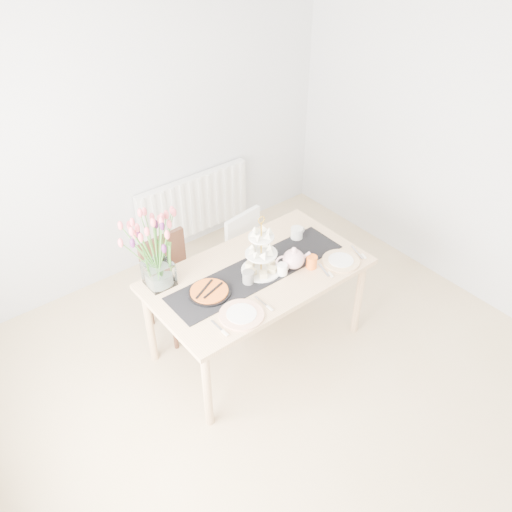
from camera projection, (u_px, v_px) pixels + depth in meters
room_shell at (321, 265)px, 3.11m from camera, size 4.50×4.50×4.50m
radiator at (194, 205)px, 5.24m from camera, size 1.20×0.08×0.60m
dining_table at (257, 280)px, 3.99m from camera, size 1.60×0.90×0.75m
chair_brown at (172, 278)px, 4.33m from camera, size 0.42×0.42×0.82m
chair_white at (251, 251)px, 4.65m from camera, size 0.44×0.44×0.78m
table_runner at (257, 271)px, 3.94m from camera, size 1.40×0.35×0.01m
tulip_vase at (154, 241)px, 3.61m from camera, size 0.67×0.67×0.57m
cake_stand at (261, 258)px, 3.87m from camera, size 0.29×0.29×0.42m
teapot at (294, 259)px, 3.93m from camera, size 0.32×0.29×0.17m
cream_jug at (297, 233)px, 4.25m from camera, size 0.10×0.10×0.10m
tart_tin at (209, 292)px, 3.73m from camera, size 0.29×0.29×0.04m
mug_grey at (248, 277)px, 3.81m from camera, size 0.10×0.10×0.10m
mug_white at (282, 270)px, 3.89m from camera, size 0.08×0.08×0.09m
mug_orange at (312, 262)px, 3.96m from camera, size 0.11×0.11×0.10m
plate_left at (241, 315)px, 3.57m from camera, size 0.31×0.31×0.02m
plate_right at (341, 261)px, 4.03m from camera, size 0.36×0.36×0.01m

